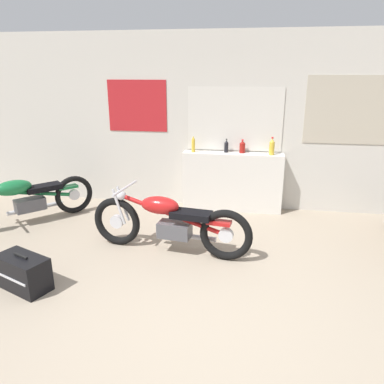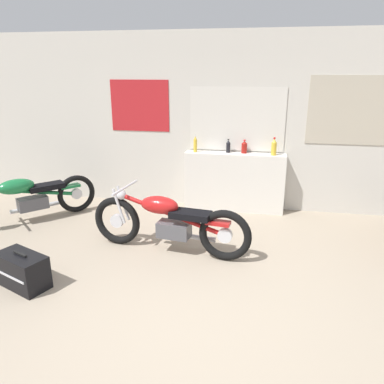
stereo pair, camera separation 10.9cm
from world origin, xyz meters
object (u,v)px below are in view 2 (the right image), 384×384
object	(u,v)px
bottle_left_center	(228,147)
bottle_center	(244,147)
bottle_right_center	(274,147)
motorcycle_green	(27,198)
motorcycle_red	(169,222)
bottle_leftmost	(195,144)
hard_case_black	(22,270)

from	to	relation	value
bottle_left_center	bottle_center	size ratio (longest dim) A/B	1.02
bottle_right_center	motorcycle_green	xyz separation A→B (m)	(-3.60, -1.08, -0.68)
bottle_left_center	motorcycle_red	distance (m)	1.91
bottle_left_center	motorcycle_green	size ratio (longest dim) A/B	0.13
bottle_leftmost	motorcycle_red	xyz separation A→B (m)	(-0.04, -1.65, -0.68)
bottle_right_center	motorcycle_red	world-z (taller)	bottle_right_center
bottle_left_center	hard_case_black	xyz separation A→B (m)	(-1.91, -2.77, -0.86)
motorcycle_red	bottle_center	bearing A→B (deg)	64.22
bottle_center	bottle_right_center	xyz separation A→B (m)	(0.46, -0.07, 0.03)
hard_case_black	bottle_left_center	bearing A→B (deg)	55.45
motorcycle_green	hard_case_black	world-z (taller)	motorcycle_green
bottle_leftmost	motorcycle_green	size ratio (longest dim) A/B	0.17
bottle_left_center	bottle_right_center	world-z (taller)	bottle_right_center
motorcycle_red	motorcycle_green	distance (m)	2.39
motorcycle_green	bottle_left_center	bearing A→B (deg)	21.81
bottle_left_center	bottle_right_center	bearing A→B (deg)	-5.85
bottle_left_center	bottle_right_center	size ratio (longest dim) A/B	0.78
bottle_right_center	hard_case_black	size ratio (longest dim) A/B	0.43
bottle_left_center	hard_case_black	bearing A→B (deg)	-124.55
bottle_right_center	motorcycle_green	size ratio (longest dim) A/B	0.17
bottle_right_center	bottle_leftmost	bearing A→B (deg)	179.34
motorcycle_red	hard_case_black	world-z (taller)	motorcycle_red
bottle_center	bottle_leftmost	bearing A→B (deg)	-175.56
bottle_leftmost	hard_case_black	distance (m)	3.18
bottle_left_center	motorcycle_green	bearing A→B (deg)	-158.19
bottle_right_center	bottle_left_center	bearing A→B (deg)	174.15
hard_case_black	bottle_right_center	bearing A→B (deg)	45.85
bottle_left_center	bottle_center	bearing A→B (deg)	0.46
motorcycle_green	bottle_center	bearing A→B (deg)	20.23
hard_case_black	bottle_leftmost	bearing A→B (deg)	62.98
bottle_right_center	motorcycle_red	distance (m)	2.18
bottle_center	bottle_left_center	bearing A→B (deg)	-179.54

